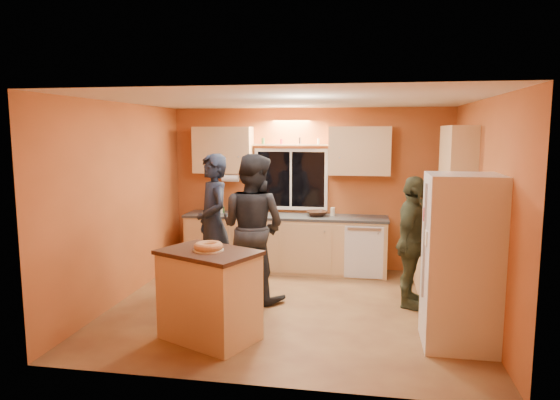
% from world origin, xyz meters
% --- Properties ---
extents(ground, '(4.50, 4.50, 0.00)m').
position_xyz_m(ground, '(0.00, 0.00, 0.00)').
color(ground, brown).
rests_on(ground, ground).
extents(room_shell, '(4.54, 4.04, 2.61)m').
position_xyz_m(room_shell, '(0.12, 0.41, 1.62)').
color(room_shell, '#C56832').
rests_on(room_shell, ground).
extents(back_counter, '(4.23, 0.62, 0.90)m').
position_xyz_m(back_counter, '(0.01, 1.70, 0.45)').
color(back_counter, tan).
rests_on(back_counter, ground).
extents(right_counter, '(0.62, 1.84, 0.90)m').
position_xyz_m(right_counter, '(1.95, 0.50, 0.45)').
color(right_counter, tan).
rests_on(right_counter, ground).
extents(refrigerator, '(0.72, 0.70, 1.80)m').
position_xyz_m(refrigerator, '(1.89, -0.80, 0.90)').
color(refrigerator, silver).
rests_on(refrigerator, ground).
extents(island, '(1.20, 1.05, 0.97)m').
position_xyz_m(island, '(-0.72, -1.09, 0.49)').
color(island, tan).
rests_on(island, ground).
extents(bundt_pastry, '(0.31, 0.31, 0.09)m').
position_xyz_m(bundt_pastry, '(-0.72, -1.09, 1.02)').
color(bundt_pastry, tan).
rests_on(bundt_pastry, island).
extents(person_left, '(0.77, 0.84, 1.93)m').
position_xyz_m(person_left, '(-1.15, 0.46, 0.96)').
color(person_left, black).
rests_on(person_left, ground).
extents(person_center, '(1.14, 1.01, 1.94)m').
position_xyz_m(person_center, '(-0.55, 0.28, 0.97)').
color(person_center, black).
rests_on(person_center, ground).
extents(person_right, '(0.67, 1.06, 1.68)m').
position_xyz_m(person_right, '(1.50, 0.32, 0.84)').
color(person_right, '#323A25').
rests_on(person_right, ground).
extents(mixing_bowl, '(0.42, 0.42, 0.08)m').
position_xyz_m(mixing_bowl, '(0.16, 1.73, 0.94)').
color(mixing_bowl, black).
rests_on(mixing_bowl, back_counter).
extents(utensil_crock, '(0.14, 0.14, 0.17)m').
position_xyz_m(utensil_crock, '(-1.46, 1.77, 0.99)').
color(utensil_crock, beige).
rests_on(utensil_crock, back_counter).
extents(potted_plant, '(0.32, 0.30, 0.28)m').
position_xyz_m(potted_plant, '(2.02, 0.48, 1.04)').
color(potted_plant, gray).
rests_on(potted_plant, right_counter).
extents(red_box, '(0.18, 0.16, 0.07)m').
position_xyz_m(red_box, '(1.95, 1.11, 0.94)').
color(red_box, maroon).
rests_on(red_box, right_counter).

